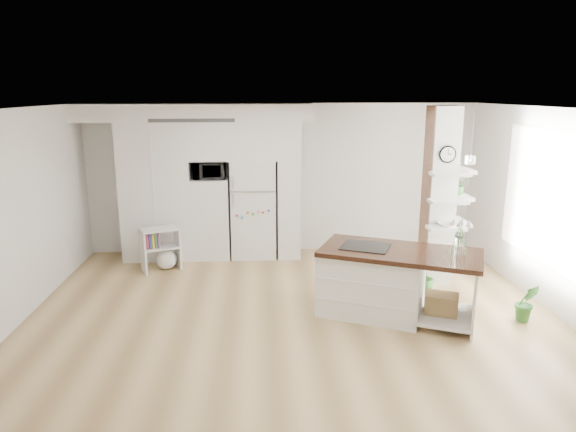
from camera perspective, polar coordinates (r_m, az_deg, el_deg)
name	(u,v)px	position (r m, az deg, el deg)	size (l,w,h in m)	color
floor	(292,317)	(6.90, 0.50, -11.19)	(7.00, 6.00, 0.01)	tan
room	(293,178)	(6.34, 0.53, 4.20)	(7.04, 6.04, 2.72)	white
cabinet_wall	(200,174)	(9.08, -9.79, 4.65)	(4.00, 0.71, 2.70)	silver
refrigerator	(253,208)	(9.15, -3.87, 0.87)	(0.78, 0.69, 1.75)	silver
column	(446,198)	(8.04, 17.16, 1.96)	(0.69, 0.90, 2.70)	silver
window	(549,198)	(7.74, 27.02, 1.75)	(2.40, 2.40, 0.00)	white
pendant_light	(426,155)	(6.78, 15.04, 6.60)	(0.12, 0.12, 0.10)	white
kitchen_island	(381,280)	(6.94, 10.29, -7.00)	(2.23, 1.69, 1.48)	silver
bookshelf	(163,252)	(8.79, -13.76, -3.86)	(0.69, 0.57, 0.72)	silver
floor_plant_a	(526,303)	(7.36, 24.97, -8.71)	(0.28, 0.23, 0.52)	#357B31
floor_plant_b	(425,275)	(7.87, 14.93, -6.40)	(0.29, 0.29, 0.52)	#357B31
microwave	(209,170)	(9.01, -8.74, 5.04)	(0.54, 0.37, 0.30)	#2D2D2D
shelf_plant	(459,184)	(8.25, 18.48, 3.38)	(0.27, 0.23, 0.30)	#357B31
decor_bowl	(445,224)	(7.87, 17.02, -0.88)	(0.22, 0.22, 0.05)	white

